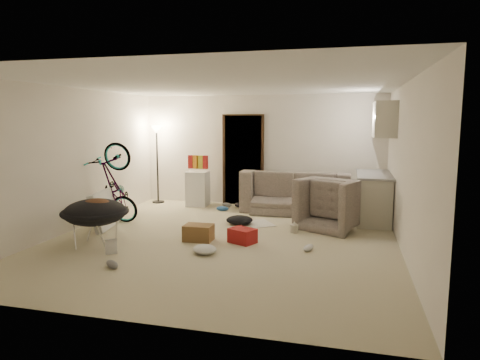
% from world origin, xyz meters
% --- Properties ---
extents(floor, '(5.50, 6.00, 0.02)m').
position_xyz_m(floor, '(0.00, 0.00, -0.01)').
color(floor, beige).
rests_on(floor, ground).
extents(ceiling, '(5.50, 6.00, 0.02)m').
position_xyz_m(ceiling, '(0.00, 0.00, 2.51)').
color(ceiling, white).
rests_on(ceiling, wall_back).
extents(wall_back, '(5.50, 0.02, 2.50)m').
position_xyz_m(wall_back, '(0.00, 3.01, 1.25)').
color(wall_back, white).
rests_on(wall_back, floor).
extents(wall_front, '(5.50, 0.02, 2.50)m').
position_xyz_m(wall_front, '(0.00, -3.01, 1.25)').
color(wall_front, white).
rests_on(wall_front, floor).
extents(wall_left, '(0.02, 6.00, 2.50)m').
position_xyz_m(wall_left, '(-2.76, 0.00, 1.25)').
color(wall_left, white).
rests_on(wall_left, floor).
extents(wall_right, '(0.02, 6.00, 2.50)m').
position_xyz_m(wall_right, '(2.76, 0.00, 1.25)').
color(wall_right, white).
rests_on(wall_right, floor).
extents(doorway, '(0.85, 0.10, 2.04)m').
position_xyz_m(doorway, '(-0.40, 2.97, 1.02)').
color(doorway, black).
rests_on(doorway, floor).
extents(door_trim, '(0.97, 0.04, 2.10)m').
position_xyz_m(door_trim, '(-0.40, 2.94, 1.02)').
color(door_trim, '#301E11').
rests_on(door_trim, floor).
extents(floor_lamp, '(0.28, 0.28, 1.81)m').
position_xyz_m(floor_lamp, '(-2.40, 2.65, 1.31)').
color(floor_lamp, black).
rests_on(floor_lamp, floor).
extents(kitchen_counter, '(0.60, 1.50, 0.88)m').
position_xyz_m(kitchen_counter, '(2.43, 2.00, 0.44)').
color(kitchen_counter, beige).
rests_on(kitchen_counter, floor).
extents(counter_top, '(0.64, 1.54, 0.04)m').
position_xyz_m(counter_top, '(2.43, 2.00, 0.90)').
color(counter_top, gray).
rests_on(counter_top, kitchen_counter).
extents(kitchen_uppers, '(0.38, 1.40, 0.65)m').
position_xyz_m(kitchen_uppers, '(2.56, 2.00, 1.95)').
color(kitchen_uppers, beige).
rests_on(kitchen_uppers, wall_right).
extents(sofa, '(2.25, 0.89, 0.66)m').
position_xyz_m(sofa, '(0.87, 2.45, 0.33)').
color(sofa, '#343C35').
rests_on(sofa, floor).
extents(armchair, '(1.32, 1.25, 0.67)m').
position_xyz_m(armchair, '(1.74, 1.32, 0.34)').
color(armchair, '#343C35').
rests_on(armchair, floor).
extents(bicycle, '(1.56, 0.68, 0.90)m').
position_xyz_m(bicycle, '(-2.30, 0.57, 0.41)').
color(bicycle, black).
rests_on(bicycle, floor).
extents(book_asset, '(0.28, 0.29, 0.02)m').
position_xyz_m(book_asset, '(-1.42, -1.22, 0.01)').
color(book_asset, maroon).
rests_on(book_asset, floor).
extents(mini_fridge, '(0.49, 0.49, 0.79)m').
position_xyz_m(mini_fridge, '(-1.37, 2.55, 0.39)').
color(mini_fridge, white).
rests_on(mini_fridge, floor).
extents(snack_box_0, '(0.11, 0.08, 0.30)m').
position_xyz_m(snack_box_0, '(-1.54, 2.55, 1.00)').
color(snack_box_0, maroon).
rests_on(snack_box_0, mini_fridge).
extents(snack_box_1, '(0.11, 0.09, 0.30)m').
position_xyz_m(snack_box_1, '(-1.42, 2.55, 1.00)').
color(snack_box_1, '#C17318').
rests_on(snack_box_1, mini_fridge).
extents(snack_box_2, '(0.11, 0.09, 0.30)m').
position_xyz_m(snack_box_2, '(-1.30, 2.55, 1.00)').
color(snack_box_2, gold).
rests_on(snack_box_2, mini_fridge).
extents(snack_box_3, '(0.11, 0.09, 0.30)m').
position_xyz_m(snack_box_3, '(-1.18, 2.55, 1.00)').
color(snack_box_3, maroon).
rests_on(snack_box_3, mini_fridge).
extents(saucer_chair, '(1.03, 1.03, 0.73)m').
position_xyz_m(saucer_chair, '(-1.82, -0.82, 0.43)').
color(saucer_chair, silver).
rests_on(saucer_chair, floor).
extents(hoodie, '(0.58, 0.53, 0.22)m').
position_xyz_m(hoodie, '(-1.77, -0.85, 0.64)').
color(hoodie, '#4D2C1A').
rests_on(hoodie, saucer_chair).
extents(sofa_drape, '(0.58, 0.48, 0.28)m').
position_xyz_m(sofa_drape, '(-0.08, 2.45, 0.54)').
color(sofa_drape, black).
rests_on(sofa_drape, sofa).
extents(tv_box, '(0.46, 1.06, 0.69)m').
position_xyz_m(tv_box, '(-2.30, 0.23, 0.34)').
color(tv_box, silver).
rests_on(tv_box, floor).
extents(drink_case_a, '(0.46, 0.34, 0.26)m').
position_xyz_m(drink_case_a, '(-0.37, -0.16, 0.13)').
color(drink_case_a, brown).
rests_on(drink_case_a, floor).
extents(drink_case_b, '(0.49, 0.44, 0.23)m').
position_xyz_m(drink_case_b, '(0.35, -0.11, 0.11)').
color(drink_case_b, maroon).
rests_on(drink_case_b, floor).
extents(juicer, '(0.14, 0.14, 0.20)m').
position_xyz_m(juicer, '(1.07, 0.72, 0.08)').
color(juicer, beige).
rests_on(juicer, floor).
extents(newspaper, '(0.71, 0.76, 0.01)m').
position_xyz_m(newspaper, '(0.35, 1.19, 0.00)').
color(newspaper, beige).
rests_on(newspaper, floor).
extents(book_blue, '(0.35, 0.36, 0.03)m').
position_xyz_m(book_blue, '(0.38, 0.12, 0.01)').
color(book_blue, '#3064B0').
rests_on(book_blue, floor).
extents(book_white, '(0.21, 0.27, 0.02)m').
position_xyz_m(book_white, '(-0.52, 0.74, 0.01)').
color(book_white, silver).
rests_on(book_white, floor).
extents(shoe_0, '(0.28, 0.13, 0.10)m').
position_xyz_m(shoe_0, '(-0.65, 2.13, 0.05)').
color(shoe_0, '#3064B0').
rests_on(shoe_0, floor).
extents(shoe_1, '(0.29, 0.20, 0.10)m').
position_xyz_m(shoe_1, '(-0.68, 2.55, 0.05)').
color(shoe_1, slate).
rests_on(shoe_1, floor).
extents(shoe_3, '(0.28, 0.24, 0.10)m').
position_xyz_m(shoe_3, '(-1.04, -1.67, 0.05)').
color(shoe_3, slate).
rests_on(shoe_3, floor).
extents(shoe_4, '(0.20, 0.29, 0.10)m').
position_xyz_m(shoe_4, '(1.41, -0.28, 0.05)').
color(shoe_4, white).
rests_on(shoe_4, floor).
extents(clothes_lump_a, '(0.57, 0.52, 0.16)m').
position_xyz_m(clothes_lump_a, '(-0.00, 1.07, 0.08)').
color(clothes_lump_a, black).
rests_on(clothes_lump_a, floor).
extents(clothes_lump_b, '(0.46, 0.40, 0.14)m').
position_xyz_m(clothes_lump_b, '(-0.27, 2.55, 0.07)').
color(clothes_lump_b, black).
rests_on(clothes_lump_b, floor).
extents(clothes_lump_c, '(0.51, 0.51, 0.12)m').
position_xyz_m(clothes_lump_c, '(-0.06, -0.78, 0.06)').
color(clothes_lump_c, silver).
rests_on(clothes_lump_c, floor).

